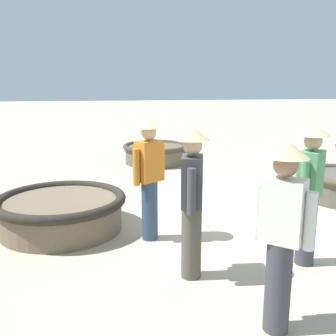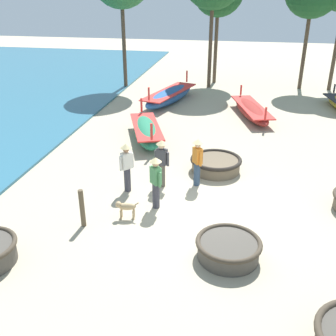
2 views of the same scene
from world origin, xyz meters
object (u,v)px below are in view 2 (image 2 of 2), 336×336
dog (126,207)px  long_boat_red_hull (146,131)px  fisherman_by_coracle (127,164)px  fisherman_standing_left (156,179)px  long_boat_blue_hull (251,110)px  fisherman_standing_right (162,160)px  coracle_center (216,164)px  coracle_tilted (228,248)px  fisherman_crouching (197,159)px  long_boat_white_hull (169,96)px  mooring_post_shoreline (82,208)px

dog → long_boat_red_hull: bearing=98.2°
fisherman_by_coracle → fisherman_standing_left: bearing=-37.4°
long_boat_blue_hull → fisherman_standing_right: fisherman_standing_right is taller
coracle_center → fisherman_by_coracle: size_ratio=1.13×
coracle_tilted → fisherman_crouching: (-1.24, 3.80, 0.68)m
dog → long_boat_blue_hull: bearing=71.2°
coracle_center → fisherman_standing_left: fisherman_standing_left is taller
long_boat_white_hull → fisherman_standing_left: (1.74, -11.72, 0.55)m
coracle_center → mooring_post_shoreline: size_ratio=1.65×
long_boat_white_hull → fisherman_standing_right: fisherman_standing_right is taller
fisherman_standing_right → fisherman_crouching: size_ratio=1.00×
fisherman_standing_left → fisherman_crouching: size_ratio=1.00×
fisherman_standing_right → mooring_post_shoreline: (-1.71, -2.78, -0.39)m
long_boat_blue_hull → dog: 11.28m
fisherman_by_coracle → long_boat_blue_hull: bearing=65.8°
long_boat_white_hull → fisherman_standing_left: fisherman_standing_left is taller
fisherman_standing_left → mooring_post_shoreline: 2.31m
coracle_center → long_boat_blue_hull: 7.08m
long_boat_red_hull → fisherman_by_coracle: 4.83m
fisherman_standing_right → fisherman_standing_left: 1.40m
long_boat_blue_hull → fisherman_by_coracle: bearing=-114.2°
long_boat_blue_hull → dog: bearing=-108.8°
long_boat_white_hull → fisherman_crouching: bearing=-74.4°
fisherman_standing_right → fisherman_standing_left: bearing=-86.0°
coracle_tilted → long_boat_white_hull: (-4.03, 13.80, 0.12)m
fisherman_by_coracle → coracle_tilted: bearing=-40.7°
fisherman_crouching → mooring_post_shoreline: size_ratio=1.47×
fisherman_crouching → fisherman_by_coracle: bearing=-159.1°
fisherman_crouching → mooring_post_shoreline: (-2.85, -3.10, -0.39)m
long_boat_red_hull → fisherman_by_coracle: (0.50, -4.77, 0.57)m
coracle_tilted → coracle_center: size_ratio=0.88×
long_boat_white_hull → long_boat_red_hull: bearing=-89.2°
dog → mooring_post_shoreline: mooring_post_shoreline is taller
mooring_post_shoreline → coracle_center: bearing=51.8°
coracle_center → coracle_tilted: bearing=-82.2°
long_boat_blue_hull → mooring_post_shoreline: size_ratio=4.28×
long_boat_blue_hull → fisherman_crouching: 8.42m
fisherman_by_coracle → fisherman_crouching: (2.20, 0.84, 0.00)m
coracle_tilted → long_boat_blue_hull: long_boat_blue_hull is taller
long_boat_white_hull → coracle_tilted: bearing=-73.7°
long_boat_blue_hull → coracle_center: bearing=-100.6°
mooring_post_shoreline → fisherman_crouching: bearing=47.4°
long_boat_blue_hull → long_boat_red_hull: 6.24m
long_boat_white_hull → fisherman_standing_right: size_ratio=3.23×
coracle_center → dog: (-2.33, -3.72, 0.09)m
fisherman_by_coracle → fisherman_crouching: same height
long_boat_red_hull → fisherman_crouching: bearing=-55.5°
fisherman_by_coracle → fisherman_standing_left: 1.45m
long_boat_blue_hull → fisherman_crouching: fisherman_crouching is taller
long_boat_white_hull → fisherman_by_coracle: 10.87m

